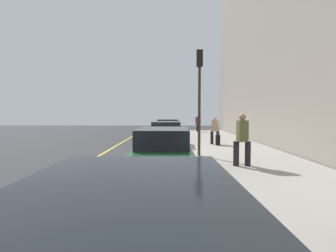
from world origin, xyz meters
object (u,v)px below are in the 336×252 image
object	(u,v)px
pedestrian_burgundy_coat	(198,123)
traffic_light_pole	(199,85)
pedestrian_olive_coat	(242,138)
parked_car_green	(163,151)
pedestrian_tan_coat	(215,129)
parked_car_charcoal	(167,134)
rolling_suitcase	(218,140)
parked_car_red	(168,129)

from	to	relation	value
pedestrian_burgundy_coat	traffic_light_pole	size ratio (longest dim) A/B	0.37
pedestrian_olive_coat	pedestrian_burgundy_coat	bearing A→B (deg)	-0.40
parked_car_green	traffic_light_pole	bearing A→B (deg)	-27.91
pedestrian_tan_coat	pedestrian_burgundy_coat	bearing A→B (deg)	-0.14
parked_car_green	parked_car_charcoal	size ratio (longest dim) A/B	1.05
traffic_light_pole	rolling_suitcase	bearing A→B (deg)	-21.37
rolling_suitcase	parked_car_red	bearing A→B (deg)	27.75
pedestrian_tan_coat	rolling_suitcase	xyz separation A→B (m)	(-0.51, -0.09, -0.58)
parked_car_green	pedestrian_tan_coat	size ratio (longest dim) A/B	2.78
pedestrian_olive_coat	pedestrian_tan_coat	size ratio (longest dim) A/B	1.11
parked_car_red	parked_car_charcoal	bearing A→B (deg)	-179.18
pedestrian_burgundy_coat	parked_car_green	bearing A→B (deg)	170.72
parked_car_green	pedestrian_olive_coat	xyz separation A→B (m)	(0.58, -2.76, 0.37)
rolling_suitcase	parked_car_charcoal	bearing A→B (deg)	83.59
parked_car_red	pedestrian_tan_coat	size ratio (longest dim) A/B	2.60
parked_car_red	rolling_suitcase	size ratio (longest dim) A/B	4.50
pedestrian_tan_coat	traffic_light_pole	distance (m)	4.97
parked_car_green	parked_car_charcoal	world-z (taller)	same
pedestrian_burgundy_coat	pedestrian_tan_coat	distance (m)	10.56
parked_car_green	pedestrian_burgundy_coat	xyz separation A→B (m)	(17.60, -2.88, 0.29)
pedestrian_burgundy_coat	pedestrian_olive_coat	size ratio (longest dim) A/B	0.92
parked_car_red	pedestrian_tan_coat	distance (m)	6.00
parked_car_red	rolling_suitcase	bearing A→B (deg)	-152.25
pedestrian_olive_coat	pedestrian_tan_coat	distance (m)	6.46
parked_car_charcoal	rolling_suitcase	xyz separation A→B (m)	(-0.33, -2.94, -0.30)
traffic_light_pole	parked_car_charcoal	bearing A→B (deg)	19.94
pedestrian_burgundy_coat	traffic_light_pole	world-z (taller)	traffic_light_pole
parked_car_red	rolling_suitcase	xyz separation A→B (m)	(-5.74, -3.02, -0.30)
parked_car_charcoal	parked_car_red	distance (m)	5.41
parked_car_charcoal	pedestrian_tan_coat	world-z (taller)	pedestrian_tan_coat
pedestrian_olive_coat	traffic_light_pole	bearing A→B (deg)	30.03
pedestrian_olive_coat	parked_car_green	bearing A→B (deg)	101.83
parked_car_charcoal	traffic_light_pole	size ratio (longest dim) A/B	0.96
pedestrian_olive_coat	parked_car_red	bearing A→B (deg)	13.63
parked_car_charcoal	pedestrian_tan_coat	size ratio (longest dim) A/B	2.64
pedestrian_burgundy_coat	pedestrian_olive_coat	distance (m)	17.03
pedestrian_olive_coat	rolling_suitcase	world-z (taller)	pedestrian_olive_coat
parked_car_charcoal	pedestrian_burgundy_coat	xyz separation A→B (m)	(10.74, -2.88, 0.29)
parked_car_green	parked_car_red	bearing A→B (deg)	0.36
parked_car_charcoal	parked_car_red	world-z (taller)	same
parked_car_green	parked_car_charcoal	distance (m)	6.87
parked_car_green	traffic_light_pole	distance (m)	4.00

